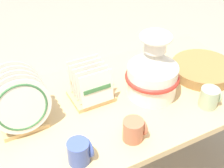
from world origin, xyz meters
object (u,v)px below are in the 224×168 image
at_px(dish_rack_round_plates, 19,104).
at_px(mug_terracotta_glaze, 134,130).
at_px(wicker_charger_stack, 203,69).
at_px(mug_sage_glaze, 210,97).
at_px(fruit_bowl, 144,65).
at_px(mug_cobalt_glaze, 80,152).
at_px(dish_rack_square_plates, 91,87).
at_px(ceramic_vase, 153,71).

relative_size(dish_rack_round_plates, mug_terracotta_glaze, 2.77).
bearing_deg(wicker_charger_stack, dish_rack_round_plates, 176.33).
relative_size(wicker_charger_stack, mug_terracotta_glaze, 3.46).
height_order(mug_sage_glaze, fruit_bowl, mug_sage_glaze).
height_order(mug_terracotta_glaze, mug_cobalt_glaze, same).
bearing_deg(mug_sage_glaze, mug_terracotta_glaze, -177.94).
bearing_deg(mug_cobalt_glaze, dish_rack_round_plates, 115.71).
height_order(dish_rack_round_plates, fruit_bowl, dish_rack_round_plates).
relative_size(dish_rack_round_plates, mug_sage_glaze, 2.77).
distance_m(dish_rack_square_plates, mug_sage_glaze, 0.57).
xyz_separation_m(dish_rack_round_plates, dish_rack_square_plates, (0.35, 0.03, -0.06)).
bearing_deg(dish_rack_square_plates, ceramic_vase, -20.78).
bearing_deg(mug_sage_glaze, mug_cobalt_glaze, -178.46).
height_order(mug_cobalt_glaze, mug_sage_glaze, same).
height_order(ceramic_vase, fruit_bowl, ceramic_vase).
relative_size(wicker_charger_stack, mug_sage_glaze, 3.46).
distance_m(dish_rack_square_plates, mug_cobalt_glaze, 0.39).
bearing_deg(mug_sage_glaze, ceramic_vase, 132.67).
relative_size(mug_terracotta_glaze, fruit_bowl, 0.71).
bearing_deg(dish_rack_square_plates, mug_terracotta_glaze, -81.90).
bearing_deg(dish_rack_square_plates, mug_sage_glaze, -33.61).
bearing_deg(mug_terracotta_glaze, mug_cobalt_glaze, -179.36).
bearing_deg(ceramic_vase, mug_terracotta_glaze, -136.51).
bearing_deg(mug_cobalt_glaze, mug_sage_glaze, 1.54).
bearing_deg(dish_rack_square_plates, mug_cobalt_glaze, -121.08).
bearing_deg(wicker_charger_stack, mug_sage_glaze, -125.01).
bearing_deg(mug_cobalt_glaze, ceramic_vase, 25.07).
xyz_separation_m(mug_cobalt_glaze, fruit_bowl, (0.56, 0.41, -0.02)).
distance_m(dish_rack_round_plates, mug_terracotta_glaze, 0.50).
xyz_separation_m(ceramic_vase, mug_cobalt_glaze, (-0.48, -0.23, -0.08)).
distance_m(wicker_charger_stack, mug_terracotta_glaze, 0.63).
height_order(ceramic_vase, mug_cobalt_glaze, ceramic_vase).
bearing_deg(dish_rack_round_plates, dish_rack_square_plates, 5.07).
distance_m(dish_rack_round_plates, fruit_bowl, 0.72).
xyz_separation_m(dish_rack_round_plates, wicker_charger_stack, (0.97, -0.06, -0.09)).
bearing_deg(mug_cobalt_glaze, wicker_charger_stack, 16.11).
bearing_deg(dish_rack_round_plates, fruit_bowl, 9.06).
relative_size(mug_sage_glaze, fruit_bowl, 0.71).
distance_m(mug_terracotta_glaze, fruit_bowl, 0.52).
xyz_separation_m(ceramic_vase, dish_rack_square_plates, (-0.28, 0.11, -0.07)).
distance_m(ceramic_vase, mug_terracotta_glaze, 0.33).
bearing_deg(ceramic_vase, dish_rack_square_plates, 159.22).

